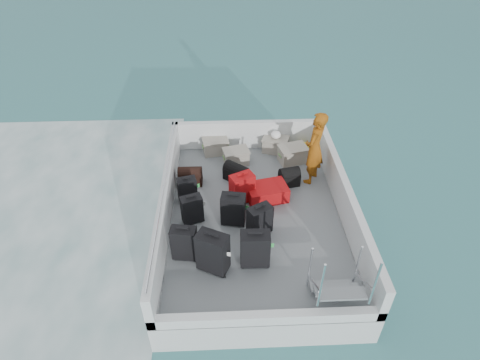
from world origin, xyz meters
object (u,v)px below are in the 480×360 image
object	(u,v)px
suitcase_0	(184,243)
crate_1	(236,157)
suitcase_3	(213,253)
suitcase_1	(192,210)
suitcase_8	(267,192)
suitcase_6	(255,249)
crate_0	(215,147)
crate_3	(292,155)
suitcase_2	(187,190)
crate_2	(275,145)
passenger	(315,148)
suitcase_5	(242,188)
suitcase_7	(260,220)
suitcase_4	(233,210)

from	to	relation	value
suitcase_0	crate_1	distance (m)	3.00
suitcase_0	suitcase_3	distance (m)	0.57
suitcase_1	suitcase_8	xyz separation A→B (m)	(1.50, 0.62, -0.14)
suitcase_0	suitcase_6	bearing A→B (deg)	-0.63
crate_1	crate_0	bearing A→B (deg)	136.44
suitcase_3	crate_3	world-z (taller)	suitcase_3
suitcase_2	crate_2	size ratio (longest dim) A/B	0.97
suitcase_6	crate_1	size ratio (longest dim) A/B	1.27
suitcase_8	passenger	world-z (taller)	passenger
suitcase_5	crate_2	xyz separation A→B (m)	(0.89, 1.81, -0.15)
suitcase_5	suitcase_3	bearing A→B (deg)	-134.02
suitcase_5	suitcase_7	world-z (taller)	suitcase_5
suitcase_6	suitcase_7	xyz separation A→B (m)	(0.14, 0.73, -0.03)
suitcase_7	crate_2	size ratio (longest dim) A/B	1.10
crate_2	suitcase_4	bearing A→B (deg)	-113.93
suitcase_4	suitcase_8	size ratio (longest dim) A/B	0.82
suitcase_4	passenger	bearing A→B (deg)	46.49
suitcase_2	suitcase_3	distance (m)	1.89
suitcase_1	crate_1	bearing A→B (deg)	45.35
crate_1	crate_3	size ratio (longest dim) A/B	0.90
suitcase_6	suitcase_7	distance (m)	0.75
suitcase_0	crate_3	bearing A→B (deg)	59.16
crate_1	suitcase_1	bearing A→B (deg)	-115.29
suitcase_3	crate_3	size ratio (longest dim) A/B	1.30
suitcase_0	suitcase_2	xyz separation A→B (m)	(-0.04, 1.53, -0.06)
suitcase_1	crate_0	distance (m)	2.42
suitcase_2	suitcase_5	bearing A→B (deg)	-17.15
suitcase_6	suitcase_7	bearing A→B (deg)	80.56
suitcase_1	suitcase_7	world-z (taller)	suitcase_7
suitcase_2	suitcase_5	size ratio (longest dim) A/B	0.85
suitcase_2	suitcase_6	xyz separation A→B (m)	(1.25, -1.72, 0.07)
suitcase_2	suitcase_7	xyz separation A→B (m)	(1.39, -0.99, 0.03)
suitcase_1	suitcase_4	xyz separation A→B (m)	(0.78, -0.07, 0.03)
suitcase_5	suitcase_2	bearing A→B (deg)	150.90
suitcase_8	crate_1	bearing A→B (deg)	11.90
suitcase_8	crate_0	world-z (taller)	crate_0
suitcase_2	suitcase_3	xyz separation A→B (m)	(0.54, -1.81, 0.12)
suitcase_0	suitcase_5	bearing A→B (deg)	62.20
crate_0	crate_2	distance (m)	1.44
suitcase_4	crate_2	bearing A→B (deg)	76.13
crate_1	suitcase_0	bearing A→B (deg)	-109.39
crate_1	crate_2	size ratio (longest dim) A/B	0.96
suitcase_1	crate_0	xyz separation A→B (m)	(0.43, 2.38, -0.13)
suitcase_6	passenger	distance (m)	2.74
suitcase_3	suitcase_4	world-z (taller)	suitcase_3
suitcase_0	suitcase_4	xyz separation A→B (m)	(0.87, 0.83, -0.00)
suitcase_6	suitcase_5	bearing A→B (deg)	96.23
crate_2	passenger	xyz separation A→B (m)	(0.66, -1.16, 0.65)
suitcase_3	suitcase_7	xyz separation A→B (m)	(0.85, 0.82, -0.08)
suitcase_1	crate_1	world-z (taller)	suitcase_1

